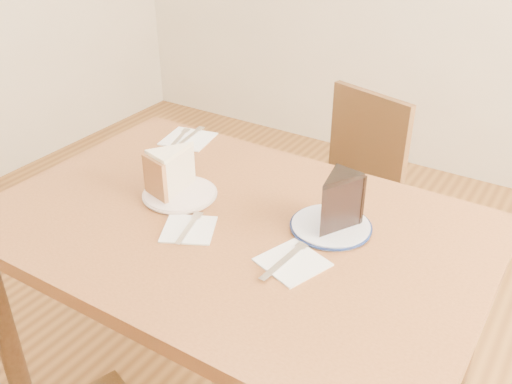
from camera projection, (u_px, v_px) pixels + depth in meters
The scene contains 13 objects.
table at pixel (234, 254), 1.44m from camera, with size 1.20×0.80×0.75m.
chair_far at pixel (342, 192), 2.11m from camera, with size 0.49×0.49×0.80m.
plate_cream at pixel (180, 194), 1.49m from camera, with size 0.19×0.19×0.01m, color white.
plate_navy at pixel (331, 226), 1.36m from camera, with size 0.19×0.19×0.01m, color white.
carrot_cake at pixel (176, 171), 1.48m from camera, with size 0.09×0.12×0.10m, color beige, non-canonical shape.
chocolate_cake at pixel (335, 205), 1.31m from camera, with size 0.08×0.11×0.12m, color black, non-canonical shape.
napkin_cream at pixel (189, 229), 1.35m from camera, with size 0.12×0.12×0.00m, color white.
napkin_navy at pixel (292, 262), 1.24m from camera, with size 0.13×0.13×0.00m, color white.
napkin_spare at pixel (188, 139), 1.79m from camera, with size 0.14×0.14×0.00m, color white.
fork_cream at pixel (189, 228), 1.35m from camera, with size 0.01×0.14×0.00m, color silver.
knife_navy at pixel (284, 261), 1.24m from camera, with size 0.02×0.17×0.00m, color silver.
fork_spare at pixel (191, 136), 1.80m from camera, with size 0.01×0.14×0.00m, color silver.
knife_spare at pixel (178, 139), 1.78m from camera, with size 0.01×0.16×0.00m, color silver.
Camera 1 is at (0.67, -0.95, 1.51)m, focal length 40.00 mm.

